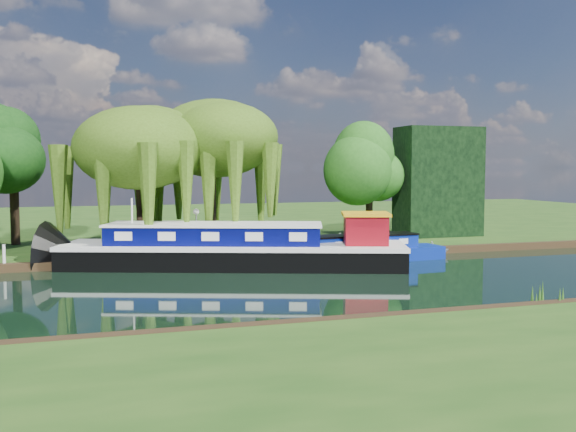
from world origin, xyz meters
name	(u,v)px	position (x,y,z in m)	size (l,w,h in m)	color
ground	(223,290)	(0.00, 0.00, 0.00)	(120.00, 120.00, 0.00)	black
far_bank	(152,223)	(0.00, 34.00, 0.23)	(120.00, 52.00, 0.45)	#1C3F11
dutch_barge	(236,249)	(2.04, 6.33, 0.98)	(19.12, 10.09, 3.96)	black
narrowboat	(350,252)	(8.74, 6.12, 0.61)	(11.95, 2.97, 1.72)	navy
white_cruiser	(434,256)	(14.75, 7.09, 0.00)	(1.68, 1.95, 1.03)	silver
willow_left	(141,151)	(-2.57, 11.99, 6.49)	(6.94, 6.94, 8.32)	black
willow_right	(210,148)	(1.73, 12.43, 6.70)	(7.03, 7.03, 8.56)	black
tree_far_mid	(13,156)	(-10.34, 17.21, 6.22)	(5.12, 5.12, 8.37)	black
tree_far_right	(370,170)	(13.38, 13.80, 5.34)	(4.34, 4.34, 7.10)	black
conifer_hedge	(438,182)	(19.00, 14.00, 4.45)	(6.00, 3.00, 8.00)	black
lamppost	(196,218)	(0.50, 10.50, 2.42)	(0.36, 0.36, 2.56)	silver
mooring_posts	(185,247)	(-0.50, 8.40, 0.95)	(19.16, 0.16, 1.00)	silver
reeds_near	(448,302)	(6.87, -7.57, 0.55)	(33.70, 1.50, 1.10)	#245717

